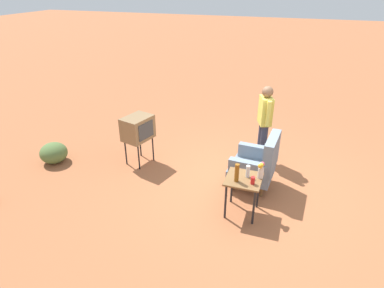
{
  "coord_description": "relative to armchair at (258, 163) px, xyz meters",
  "views": [
    {
      "loc": [
        5.17,
        0.72,
        3.49
      ],
      "look_at": [
        -0.06,
        -1.09,
        0.65
      ],
      "focal_mm": 30.41,
      "sensor_mm": 36.0,
      "label": 1
    }
  ],
  "objects": [
    {
      "name": "ground_plane",
      "position": [
        0.01,
        -0.19,
        -0.5
      ],
      "size": [
        60.0,
        60.0,
        0.0
      ],
      "primitive_type": "plane",
      "color": "#A05B38"
    },
    {
      "name": "armchair",
      "position": [
        0.0,
        0.0,
        0.0
      ],
      "size": [
        0.83,
        0.83,
        1.06
      ],
      "color": "brown",
      "rests_on": "ground"
    },
    {
      "name": "side_table",
      "position": [
        0.84,
        -0.1,
        0.07
      ],
      "size": [
        0.56,
        0.56,
        0.67
      ],
      "color": "black",
      "rests_on": "ground"
    },
    {
      "name": "tv_on_stand",
      "position": [
        -0.11,
        -2.45,
        0.28
      ],
      "size": [
        0.69,
        0.58,
        1.03
      ],
      "color": "black",
      "rests_on": "ground"
    },
    {
      "name": "person_standing",
      "position": [
        -1.0,
        -0.06,
        0.44
      ],
      "size": [
        0.54,
        0.33,
        1.64
      ],
      "color": "#2D3347",
      "rests_on": "ground"
    },
    {
      "name": "bottle_tall_amber",
      "position": [
        0.95,
        -0.2,
        0.32
      ],
      "size": [
        0.07,
        0.07,
        0.3
      ],
      "primitive_type": "cylinder",
      "color": "brown",
      "rests_on": "side_table"
    },
    {
      "name": "soda_can_red",
      "position": [
        0.94,
        0.05,
        0.23
      ],
      "size": [
        0.07,
        0.07,
        0.12
      ],
      "primitive_type": "cylinder",
      "color": "red",
      "rests_on": "side_table"
    },
    {
      "name": "bottle_short_clear",
      "position": [
        0.77,
        -0.06,
        0.27
      ],
      "size": [
        0.06,
        0.06,
        0.2
      ],
      "primitive_type": "cylinder",
      "color": "silver",
      "rests_on": "side_table"
    },
    {
      "name": "flower_vase",
      "position": [
        0.73,
        0.13,
        0.32
      ],
      "size": [
        0.15,
        0.1,
        0.27
      ],
      "color": "silver",
      "rests_on": "side_table"
    },
    {
      "name": "shrub_mid",
      "position": [
        0.48,
        -4.17,
        -0.28
      ],
      "size": [
        0.56,
        0.56,
        0.43
      ],
      "primitive_type": "ellipsoid",
      "color": "#516B38",
      "rests_on": "ground"
    }
  ]
}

